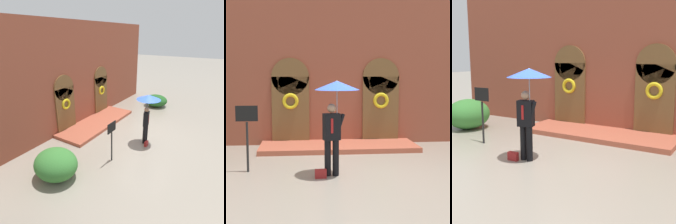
{
  "view_description": "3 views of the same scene",
  "coord_description": "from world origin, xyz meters",
  "views": [
    {
      "loc": [
        -8.56,
        -3.35,
        4.93
      ],
      "look_at": [
        -0.58,
        1.69,
        1.22
      ],
      "focal_mm": 32.0,
      "sensor_mm": 36.0,
      "label": 1
    },
    {
      "loc": [
        -1.24,
        -9.21,
        2.59
      ],
      "look_at": [
        -0.14,
        1.84,
        1.38
      ],
      "focal_mm": 60.0,
      "sensor_mm": 36.0,
      "label": 2
    },
    {
      "loc": [
        4.38,
        -6.21,
        2.64
      ],
      "look_at": [
        -0.34,
        1.45,
        1.03
      ],
      "focal_mm": 50.0,
      "sensor_mm": 36.0,
      "label": 3
    }
  ],
  "objects": [
    {
      "name": "ground_plane",
      "position": [
        0.0,
        0.0,
        0.0
      ],
      "size": [
        80.0,
        80.0,
        0.0
      ],
      "primitive_type": "plane",
      "color": "gray"
    },
    {
      "name": "building_facade",
      "position": [
        -0.0,
        4.15,
        2.68
      ],
      "size": [
        14.0,
        2.3,
        5.6
      ],
      "color": "brown",
      "rests_on": "ground"
    },
    {
      "name": "person_with_umbrella",
      "position": [
        -0.39,
        -0.14,
        1.91
      ],
      "size": [
        1.1,
        1.1,
        2.36
      ],
      "color": "black",
      "rests_on": "ground"
    },
    {
      "name": "handbag",
      "position": [
        -0.78,
        -0.34,
        0.11
      ],
      "size": [
        0.29,
        0.13,
        0.22
      ],
      "primitive_type": "cube",
      "rotation": [
        0.0,
        0.0,
        0.05
      ],
      "color": "maroon",
      "rests_on": "ground"
    },
    {
      "name": "sign_post",
      "position": [
        -2.62,
        0.42,
        1.16
      ],
      "size": [
        0.56,
        0.06,
        1.72
      ],
      "color": "black",
      "rests_on": "ground"
    },
    {
      "name": "shrub_left",
      "position": [
        -4.57,
        1.56,
        0.55
      ],
      "size": [
        1.46,
        1.64,
        1.1
      ],
      "primitive_type": "ellipsoid",
      "color": "#387A33",
      "rests_on": "ground"
    },
    {
      "name": "shrub_right",
      "position": [
        4.82,
        1.33,
        0.41
      ],
      "size": [
        1.53,
        1.6,
        0.81
      ],
      "primitive_type": "ellipsoid",
      "color": "#235B23",
      "rests_on": "ground"
    }
  ]
}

